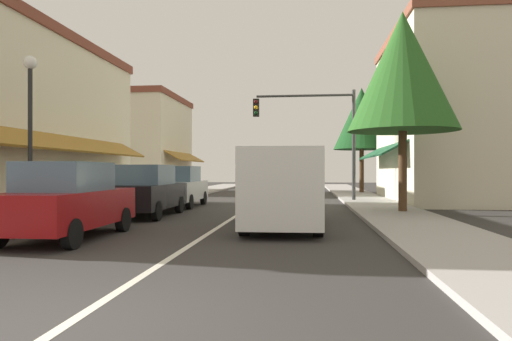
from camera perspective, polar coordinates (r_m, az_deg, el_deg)
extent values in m
plane|color=#33302D|center=(22.38, 0.04, -4.06)|extent=(80.00, 80.00, 0.00)
cube|color=#A39E99|center=(23.62, -13.37, -3.70)|extent=(2.60, 56.00, 0.12)
cube|color=#A39E99|center=(22.46, 14.17, -3.89)|extent=(2.60, 56.00, 0.12)
cube|color=silver|center=(22.38, 0.04, -4.05)|extent=(0.14, 52.00, 0.01)
cube|color=slate|center=(18.67, -23.55, -0.56)|extent=(0.08, 10.64, 1.80)
cube|color=olive|center=(18.40, -21.90, 3.17)|extent=(1.27, 11.76, 0.73)
cube|color=slate|center=(16.40, -29.02, 11.36)|extent=(0.08, 1.10, 1.30)
cube|color=slate|center=(21.64, -19.44, 8.57)|extent=(0.08, 1.10, 1.30)
cube|color=beige|center=(25.27, 22.03, 5.73)|extent=(4.90, 10.00, 8.22)
cube|color=brown|center=(26.05, 22.03, 15.20)|extent=(5.10, 10.20, 0.40)
cube|color=slate|center=(24.60, 16.67, -0.43)|extent=(0.08, 7.60, 1.80)
cube|color=#194C2D|center=(24.52, 15.26, 2.37)|extent=(1.27, 8.40, 0.73)
cube|color=slate|center=(22.85, 17.68, 10.93)|extent=(0.08, 1.10, 1.30)
cube|color=slate|center=(27.11, 15.82, 9.19)|extent=(0.08, 1.10, 1.30)
cube|color=beige|center=(34.34, -13.88, 2.86)|extent=(5.20, 8.00, 6.61)
cube|color=brown|center=(34.70, -13.88, 8.65)|extent=(5.40, 8.20, 0.40)
cube|color=slate|center=(33.51, -9.80, -0.33)|extent=(0.08, 6.08, 1.80)
cube|color=olive|center=(33.36, -8.80, 1.73)|extent=(1.27, 6.72, 0.73)
cube|color=slate|center=(31.98, -10.68, 5.68)|extent=(0.08, 1.10, 1.30)
cube|color=slate|center=(35.35, -9.01, 5.14)|extent=(0.08, 1.10, 1.30)
cube|color=maroon|center=(11.41, -22.46, -4.36)|extent=(1.81, 4.14, 0.80)
cube|color=slate|center=(11.29, -22.69, -0.69)|extent=(1.56, 2.03, 0.66)
cylinder|color=black|center=(13.00, -22.80, -5.60)|extent=(0.21, 0.62, 0.62)
cylinder|color=black|center=(12.35, -16.25, -5.89)|extent=(0.21, 0.62, 0.62)
cylinder|color=black|center=(9.89, -22.01, -7.35)|extent=(0.21, 0.62, 0.62)
cube|color=black|center=(16.15, -13.51, -3.09)|extent=(1.77, 4.12, 0.80)
cube|color=slate|center=(16.04, -13.62, -0.50)|extent=(1.54, 2.02, 0.66)
cylinder|color=black|center=(17.71, -14.49, -4.12)|extent=(0.21, 0.62, 0.62)
cylinder|color=black|center=(17.24, -9.53, -4.23)|extent=(0.21, 0.62, 0.62)
cylinder|color=black|center=(15.21, -18.02, -4.79)|extent=(0.21, 0.62, 0.62)
cylinder|color=black|center=(14.65, -12.32, -4.97)|extent=(0.21, 0.62, 0.62)
cube|color=#B7BABF|center=(20.28, -9.56, -2.47)|extent=(1.78, 4.12, 0.80)
cube|color=slate|center=(20.16, -9.63, -0.41)|extent=(1.55, 2.02, 0.66)
cylinder|color=black|center=(21.81, -10.64, -3.35)|extent=(0.21, 0.62, 0.62)
cylinder|color=black|center=(21.43, -6.57, -3.41)|extent=(0.21, 0.62, 0.62)
cylinder|color=black|center=(19.23, -12.89, -3.80)|extent=(0.21, 0.62, 0.62)
cylinder|color=black|center=(18.79, -8.29, -3.88)|extent=(0.21, 0.62, 0.62)
cube|color=silver|center=(12.52, 3.37, -1.88)|extent=(2.07, 5.04, 1.90)
cube|color=slate|center=(14.92, 3.63, 0.06)|extent=(1.73, 0.31, 0.84)
cube|color=black|center=(15.14, 3.65, -4.17)|extent=(1.87, 0.24, 0.24)
cylinder|color=black|center=(14.17, -0.03, -4.94)|extent=(0.26, 0.73, 0.72)
cylinder|color=black|center=(14.12, 7.14, -4.95)|extent=(0.26, 0.73, 0.72)
cylinder|color=black|center=(11.10, -1.44, -6.30)|extent=(0.26, 0.73, 0.72)
cylinder|color=black|center=(11.04, 7.75, -6.33)|extent=(0.26, 0.73, 0.72)
cylinder|color=#333333|center=(23.42, 12.11, 3.01)|extent=(0.18, 0.18, 5.63)
cylinder|color=#333333|center=(23.58, 6.09, 9.27)|extent=(4.91, 0.12, 0.12)
cube|color=black|center=(23.45, 0.02, 7.84)|extent=(0.30, 0.24, 0.90)
sphere|color=#420F0F|center=(23.36, -0.01, 8.56)|extent=(0.20, 0.20, 0.20)
sphere|color=yellow|center=(23.32, -0.01, 7.88)|extent=(0.20, 0.20, 0.20)
sphere|color=#0C3316|center=(23.29, -0.01, 7.20)|extent=(0.20, 0.20, 0.20)
cylinder|color=black|center=(13.95, -26.35, 2.47)|extent=(0.12, 0.12, 4.36)
sphere|color=white|center=(14.25, -26.35, 12.00)|extent=(0.36, 0.36, 0.36)
cylinder|color=#4C331E|center=(17.30, 17.83, 0.71)|extent=(0.30, 0.30, 3.59)
cone|color=#285B21|center=(17.67, 17.82, 11.72)|extent=(3.94, 3.94, 4.33)
cylinder|color=#4C331E|center=(31.78, 13.05, 0.37)|extent=(0.30, 0.30, 3.60)
cone|color=#19471E|center=(31.98, 13.04, 6.34)|extent=(3.81, 3.81, 4.19)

